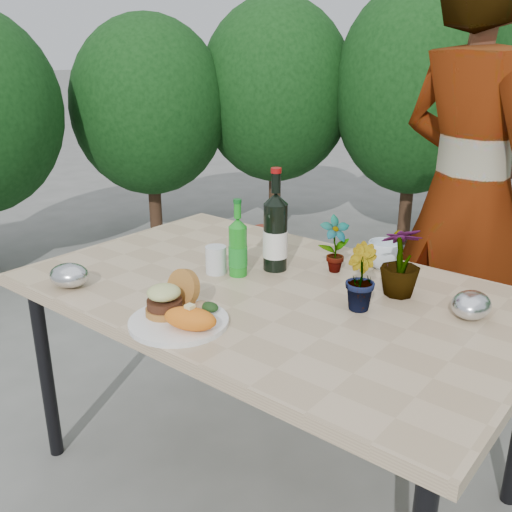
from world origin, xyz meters
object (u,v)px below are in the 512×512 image
Objects in this scene: dinner_plate at (179,322)px; wine_bottle at (275,233)px; patio_table at (271,303)px; person at (466,199)px.

wine_bottle is at bearing 95.55° from dinner_plate.
dinner_plate is (-0.04, -0.37, 0.06)m from patio_table.
wine_bottle is (-0.09, 0.14, 0.19)m from patio_table.
person is (0.31, 0.83, 0.24)m from patio_table.
dinner_plate reaches higher than patio_table.
wine_bottle is 0.19× the size of person.
person is (0.40, 0.69, 0.05)m from wine_bottle.
wine_bottle is at bearing 123.29° from patio_table.
patio_table is 4.48× the size of wine_bottle.
dinner_plate is 0.15× the size of person.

